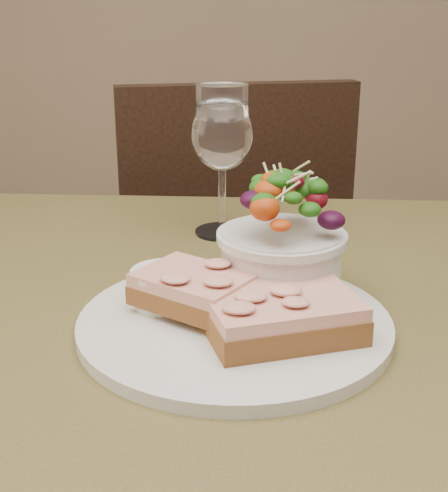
# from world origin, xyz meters

# --- Properties ---
(cafe_table) EXTENTS (0.80, 0.80, 0.75)m
(cafe_table) POSITION_xyz_m (0.00, 0.00, 0.65)
(cafe_table) COLOR #443F1D
(cafe_table) RESTS_ON ground
(chair_far) EXTENTS (0.51, 0.51, 0.90)m
(chair_far) POSITION_xyz_m (-0.06, 0.74, 0.29)
(chair_far) COLOR black
(chair_far) RESTS_ON ground
(dinner_plate) EXTENTS (0.29, 0.29, 0.01)m
(dinner_plate) POSITION_xyz_m (0.00, -0.04, 0.76)
(dinner_plate) COLOR silver
(dinner_plate) RESTS_ON cafe_table
(sandwich_front) EXTENTS (0.15, 0.13, 0.03)m
(sandwich_front) POSITION_xyz_m (0.04, -0.06, 0.78)
(sandwich_front) COLOR #4E2C14
(sandwich_front) RESTS_ON dinner_plate
(sandwich_back) EXTENTS (0.13, 0.12, 0.03)m
(sandwich_back) POSITION_xyz_m (-0.04, -0.03, 0.78)
(sandwich_back) COLOR #4E2C14
(sandwich_back) RESTS_ON dinner_plate
(ramekin) EXTENTS (0.06, 0.06, 0.04)m
(ramekin) POSITION_xyz_m (-0.07, -0.02, 0.78)
(ramekin) COLOR white
(ramekin) RESTS_ON dinner_plate
(salad_bowl) EXTENTS (0.12, 0.12, 0.13)m
(salad_bowl) POSITION_xyz_m (0.04, 0.03, 0.82)
(salad_bowl) COLOR silver
(salad_bowl) RESTS_ON dinner_plate
(garnish) EXTENTS (0.05, 0.04, 0.02)m
(garnish) POSITION_xyz_m (-0.08, 0.04, 0.77)
(garnish) COLOR #0B3E0B
(garnish) RESTS_ON dinner_plate
(wine_glass) EXTENTS (0.08, 0.08, 0.18)m
(wine_glass) POSITION_xyz_m (-0.03, 0.23, 0.87)
(wine_glass) COLOR white
(wine_glass) RESTS_ON cafe_table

